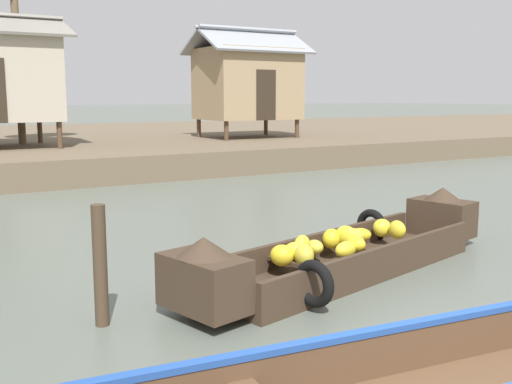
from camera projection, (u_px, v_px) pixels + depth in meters
ground_plane at (95, 208)px, 12.62m from camera, size 300.00×300.00×0.00m
banana_boat at (346, 251)px, 7.91m from camera, size 5.46×2.44×0.88m
stilt_house_mid_right at (247, 82)px, 22.92m from camera, size 4.14×3.10×4.07m
mooring_post at (100, 266)px, 6.04m from camera, size 0.14×0.14×1.24m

